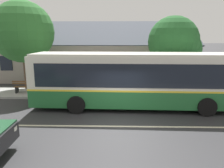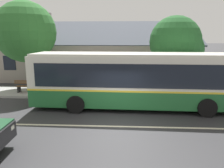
{
  "view_description": "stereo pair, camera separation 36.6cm",
  "coord_description": "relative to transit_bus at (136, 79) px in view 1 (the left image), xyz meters",
  "views": [
    {
      "loc": [
        -0.1,
        -9.68,
        4.14
      ],
      "look_at": [
        -0.43,
        3.27,
        1.35
      ],
      "focal_mm": 35.0,
      "sensor_mm": 36.0,
      "label": 1
    },
    {
      "loc": [
        0.26,
        -9.67,
        4.14
      ],
      "look_at": [
        -0.43,
        3.27,
        1.35
      ],
      "focal_mm": 35.0,
      "sensor_mm": 36.0,
      "label": 2
    }
  ],
  "objects": [
    {
      "name": "bench_by_building",
      "position": [
        -7.83,
        2.7,
        -1.18
      ],
      "size": [
        1.59,
        0.51,
        0.94
      ],
      "color": "brown",
      "rests_on": "sidewalk_far"
    },
    {
      "name": "transit_bus",
      "position": [
        0.0,
        0.0,
        0.0
      ],
      "size": [
        12.2,
        3.02,
        3.24
      ],
      "color": "#236633",
      "rests_on": "ground"
    },
    {
      "name": "street_tree_primary",
      "position": [
        3.21,
        3.86,
        1.9
      ],
      "size": [
        4.02,
        3.73,
        5.68
      ],
      "color": "#4C3828",
      "rests_on": "ground"
    },
    {
      "name": "lane_divider_stripe",
      "position": [
        -1.01,
        -2.9,
        -1.74
      ],
      "size": [
        60.0,
        0.16,
        0.01
      ],
      "primitive_type": "cube",
      "color": "beige",
      "rests_on": "ground"
    },
    {
      "name": "bench_down_street",
      "position": [
        -3.55,
        2.82,
        -1.18
      ],
      "size": [
        1.61,
        0.51,
        0.94
      ],
      "color": "brown",
      "rests_on": "sidewalk_far"
    },
    {
      "name": "sidewalk_far",
      "position": [
        -1.01,
        3.1,
        -1.67
      ],
      "size": [
        60.0,
        3.0,
        0.15
      ],
      "primitive_type": "cube",
      "color": "#9E9E99",
      "rests_on": "ground"
    },
    {
      "name": "ground_plane",
      "position": [
        -1.01,
        -2.9,
        -1.74
      ],
      "size": [
        300.0,
        300.0,
        0.0
      ],
      "primitive_type": "plane",
      "color": "#2D2D30"
    },
    {
      "name": "community_building",
      "position": [
        -4.0,
        11.97,
        0.1
      ],
      "size": [
        20.67,
        10.94,
        6.86
      ],
      "color": "gray",
      "rests_on": "ground"
    },
    {
      "name": "street_tree_secondary",
      "position": [
        -8.14,
        4.1,
        2.65
      ],
      "size": [
        4.64,
        4.64,
        6.85
      ],
      "color": "#4C3828",
      "rests_on": "ground"
    }
  ]
}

